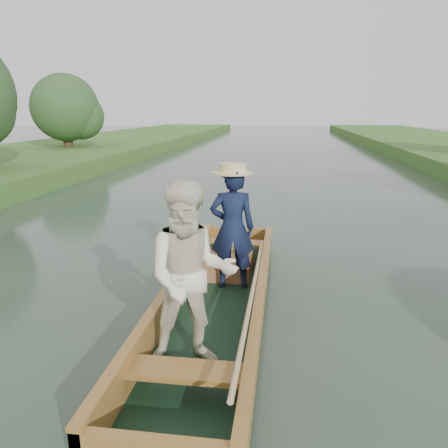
# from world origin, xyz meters

# --- Properties ---
(ground) EXTENTS (120.00, 120.00, 0.00)m
(ground) POSITION_xyz_m (0.00, 0.00, 0.00)
(ground) COLOR #283D30
(ground) RESTS_ON ground
(trees_far) EXTENTS (22.86, 14.04, 4.68)m
(trees_far) POSITION_xyz_m (0.64, 10.21, 2.58)
(trees_far) COLOR #47331E
(trees_far) RESTS_ON ground
(punt) EXTENTS (1.12, 5.00, 1.77)m
(punt) POSITION_xyz_m (-0.01, -0.23, 0.58)
(punt) COLOR black
(punt) RESTS_ON ground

